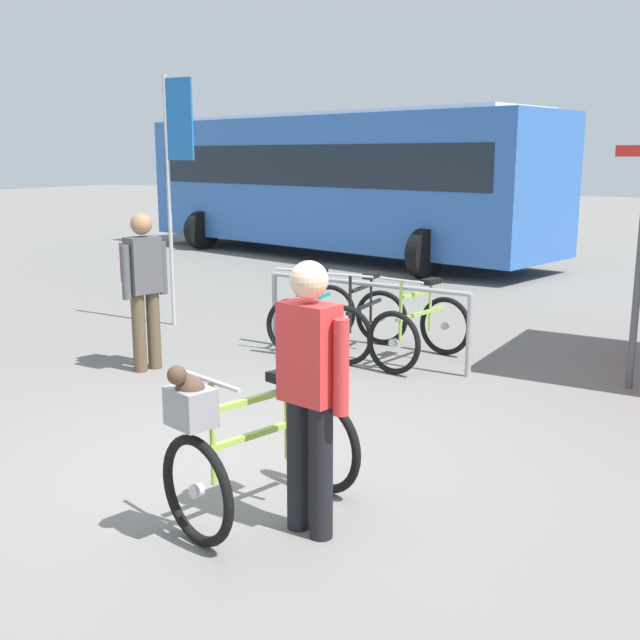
{
  "coord_description": "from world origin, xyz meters",
  "views": [
    {
      "loc": [
        3.01,
        -4.26,
        2.21
      ],
      "look_at": [
        0.28,
        0.65,
        1.0
      ],
      "focal_mm": 43.0,
      "sensor_mm": 36.0,
      "label": 1
    }
  ],
  "objects": [
    {
      "name": "pedestrian_with_backpack",
      "position": [
        -2.38,
        1.66,
        0.94
      ],
      "size": [
        0.4,
        0.52,
        1.64
      ],
      "color": "brown",
      "rests_on": "ground"
    },
    {
      "name": "ground_plane",
      "position": [
        0.0,
        0.0,
        0.0
      ],
      "size": [
        80.0,
        80.0,
        0.0
      ],
      "primitive_type": "plane",
      "color": "slate"
    },
    {
      "name": "racked_bike_black",
      "position": [
        -0.64,
        3.32,
        0.37
      ],
      "size": [
        0.7,
        1.14,
        0.98
      ],
      "color": "black",
      "rests_on": "ground"
    },
    {
      "name": "bike_rack_rail",
      "position": [
        -0.55,
        3.14,
        0.64
      ],
      "size": [
        2.5,
        0.25,
        0.88
      ],
      "color": "#99999E",
      "rests_on": "ground"
    },
    {
      "name": "racked_bike_lime",
      "position": [
        0.06,
        3.27,
        0.37
      ],
      "size": [
        0.86,
        1.22,
        0.98
      ],
      "color": "black",
      "rests_on": "ground"
    },
    {
      "name": "bus_distant",
      "position": [
        -4.94,
        10.84,
        1.74
      ],
      "size": [
        10.31,
        4.93,
        3.08
      ],
      "color": "#3366B7",
      "rests_on": "ground"
    },
    {
      "name": "featured_bicycle",
      "position": [
        0.52,
        -0.67,
        0.49
      ],
      "size": [
        0.94,
        1.25,
        1.09
      ],
      "color": "black",
      "rests_on": "ground"
    },
    {
      "name": "racked_bike_teal",
      "position": [
        -1.34,
        3.38,
        0.37
      ],
      "size": [
        0.72,
        1.13,
        0.97
      ],
      "color": "black",
      "rests_on": "ground"
    },
    {
      "name": "banner_flag",
      "position": [
        -3.4,
        3.5,
        2.23
      ],
      "size": [
        0.45,
        0.05,
        3.2
      ],
      "color": "#B2B2B7",
      "rests_on": "ground"
    },
    {
      "name": "person_with_featured_bike",
      "position": [
        0.9,
        -0.6,
        0.91
      ],
      "size": [
        0.52,
        0.27,
        1.64
      ],
      "color": "black",
      "rests_on": "ground"
    }
  ]
}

